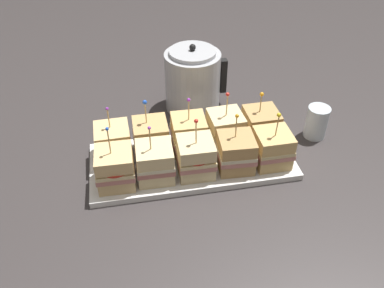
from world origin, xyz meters
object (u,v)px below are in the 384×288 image
object	(u,v)px
sandwich_front_center	(195,157)
sandwich_front_left	(155,162)
sandwich_front_far_right	(272,148)
sandwich_back_far_right	(261,125)
serving_platter	(192,161)
drinking_glass	(317,122)
sandwich_back_left	(151,138)
sandwich_front_far_left	(115,168)
kettle_steel	(193,80)
sandwich_back_center	(188,134)
sandwich_front_right	(236,153)
sandwich_back_far_left	(113,143)
sandwich_back_right	(225,129)

from	to	relation	value
sandwich_front_center	sandwich_front_left	bearing A→B (deg)	178.97
sandwich_front_far_right	sandwich_back_far_right	world-z (taller)	sandwich_front_far_right
serving_platter	drinking_glass	bearing A→B (deg)	8.85
sandwich_back_left	sandwich_front_far_right	bearing A→B (deg)	-17.71
sandwich_front_far_left	sandwich_front_far_right	distance (m)	0.41
sandwich_back_left	drinking_glass	distance (m)	0.49
kettle_steel	drinking_glass	xyz separation A→B (m)	(0.33, -0.22, -0.05)
sandwich_back_far_right	sandwich_front_center	bearing A→B (deg)	-153.66
sandwich_front_left	drinking_glass	distance (m)	0.50
drinking_glass	sandwich_back_center	bearing A→B (deg)	-178.32
kettle_steel	sandwich_back_far_right	bearing A→B (deg)	-56.66
serving_platter	sandwich_front_right	xyz separation A→B (m)	(0.11, -0.05, 0.06)
sandwich_back_far_left	sandwich_back_center	distance (m)	0.20
drinking_glass	sandwich_back_far_right	bearing A→B (deg)	-177.56
sandwich_back_right	drinking_glass	size ratio (longest dim) A/B	1.75
sandwich_front_left	sandwich_back_far_left	size ratio (longest dim) A/B	1.04
sandwich_front_far_left	sandwich_front_far_right	bearing A→B (deg)	0.66
sandwich_front_far_left	drinking_glass	xyz separation A→B (m)	(0.59, 0.11, -0.02)
sandwich_front_far_right	serving_platter	bearing A→B (deg)	166.36
sandwich_back_center	sandwich_front_right	bearing A→B (deg)	-42.02
sandwich_front_left	sandwich_front_far_left	bearing A→B (deg)	-177.01
sandwich_front_center	kettle_steel	distance (m)	0.34
sandwich_front_left	sandwich_front_right	world-z (taller)	same
sandwich_front_center	sandwich_back_far_left	size ratio (longest dim) A/B	1.08
sandwich_front_far_right	sandwich_back_left	xyz separation A→B (m)	(-0.31, 0.10, 0.00)
sandwich_front_center	sandwich_back_center	world-z (taller)	sandwich_front_center
sandwich_back_center	sandwich_back_right	world-z (taller)	sandwich_back_right
serving_platter	sandwich_back_left	xyz separation A→B (m)	(-0.10, 0.05, 0.06)
sandwich_front_far_right	sandwich_back_far_right	xyz separation A→B (m)	(0.00, 0.10, -0.00)
sandwich_back_left	sandwich_back_far_right	bearing A→B (deg)	0.60
sandwich_front_far_left	serving_platter	bearing A→B (deg)	15.01
sandwich_front_right	sandwich_front_far_right	size ratio (longest dim) A/B	0.99
sandwich_back_center	drinking_glass	bearing A→B (deg)	1.68
sandwich_front_center	kettle_steel	bearing A→B (deg)	80.21
sandwich_back_left	sandwich_front_left	bearing A→B (deg)	-90.40
sandwich_front_far_left	kettle_steel	xyz separation A→B (m)	(0.26, 0.34, 0.03)
sandwich_back_center	sandwich_front_far_right	bearing A→B (deg)	-25.21
serving_platter	sandwich_front_far_left	bearing A→B (deg)	-164.99
sandwich_front_far_right	drinking_glass	size ratio (longest dim) A/B	1.68
sandwich_front_left	kettle_steel	bearing A→B (deg)	64.27
sandwich_front_right	sandwich_back_far_left	distance (m)	0.33
serving_platter	sandwich_front_far_right	bearing A→B (deg)	-13.64
sandwich_front_right	sandwich_back_left	size ratio (longest dim) A/B	0.97
sandwich_front_far_left	sandwich_front_left	xyz separation A→B (m)	(0.10, 0.01, -0.00)
serving_platter	drinking_glass	size ratio (longest dim) A/B	5.60
sandwich_back_right	sandwich_front_far_left	bearing A→B (deg)	-161.14
sandwich_back_far_left	sandwich_front_left	bearing A→B (deg)	-44.67
sandwich_back_far_left	sandwich_back_left	size ratio (longest dim) A/B	0.94
sandwich_back_far_left	sandwich_back_center	world-z (taller)	sandwich_back_center
sandwich_front_center	sandwich_front_right	world-z (taller)	sandwich_front_center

